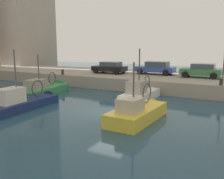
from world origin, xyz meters
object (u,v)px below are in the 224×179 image
(fishing_boat_green, at_px, (45,92))
(parked_car_blue, at_px, (156,68))
(parked_car_green, at_px, (201,70))
(mooring_bollard_south, at_px, (221,82))
(fishing_boat_navy, at_px, (25,106))
(fishing_boat_white, at_px, (142,97))
(mooring_bollard_mid, at_px, (63,72))
(parked_car_black, at_px, (110,67))
(fishing_boat_yellow, at_px, (140,117))

(fishing_boat_green, xyz_separation_m, parked_car_blue, (9.57, -7.31, 1.80))
(parked_car_green, height_order, mooring_bollard_south, parked_car_green)
(fishing_boat_navy, bearing_deg, fishing_boat_green, 27.97)
(fishing_boat_white, height_order, mooring_bollard_south, fishing_boat_white)
(fishing_boat_white, bearing_deg, mooring_bollard_mid, 75.15)
(fishing_boat_green, xyz_separation_m, parked_car_green, (8.88, -12.19, 1.79))
(fishing_boat_green, distance_m, parked_car_blue, 12.18)
(fishing_boat_navy, xyz_separation_m, parked_car_black, (12.81, 0.16, 1.73))
(fishing_boat_yellow, bearing_deg, fishing_boat_white, 20.18)
(parked_car_black, bearing_deg, mooring_bollard_south, -106.32)
(parked_car_green, bearing_deg, mooring_bollard_south, -153.11)
(fishing_boat_navy, xyz_separation_m, parked_car_green, (13.64, -9.66, 1.76))
(parked_car_blue, bearing_deg, mooring_bollard_mid, 119.49)
(parked_car_blue, xyz_separation_m, parked_car_black, (-1.52, 4.94, -0.04))
(fishing_boat_navy, relative_size, fishing_boat_white, 1.17)
(fishing_boat_navy, relative_size, parked_car_blue, 1.60)
(fishing_boat_yellow, distance_m, fishing_boat_white, 5.57)
(parked_car_blue, height_order, mooring_bollard_mid, parked_car_blue)
(fishing_boat_yellow, bearing_deg, fishing_boat_green, 72.13)
(parked_car_blue, bearing_deg, mooring_bollard_south, -125.42)
(parked_car_black, bearing_deg, parked_car_blue, -72.91)
(fishing_boat_yellow, xyz_separation_m, fishing_boat_white, (5.23, 1.92, 0.06))
(fishing_boat_navy, distance_m, fishing_boat_white, 9.02)
(fishing_boat_green, xyz_separation_m, mooring_bollard_mid, (4.53, 1.60, 1.35))
(fishing_boat_white, height_order, mooring_bollard_mid, fishing_boat_white)
(fishing_boat_navy, height_order, mooring_bollard_south, fishing_boat_navy)
(fishing_boat_green, relative_size, fishing_boat_navy, 1.00)
(fishing_boat_navy, xyz_separation_m, mooring_bollard_south, (9.29, -11.87, 1.32))
(parked_car_black, bearing_deg, fishing_boat_white, -134.55)
(fishing_boat_navy, bearing_deg, fishing_boat_white, -43.45)
(parked_car_black, height_order, mooring_bollard_south, parked_car_black)
(fishing_boat_navy, xyz_separation_m, fishing_boat_white, (6.55, -6.21, 0.02))
(parked_car_blue, relative_size, parked_car_green, 1.10)
(fishing_boat_navy, height_order, parked_car_green, fishing_boat_navy)
(parked_car_black, xyz_separation_m, mooring_bollard_mid, (-3.52, 3.97, -0.41))
(fishing_boat_white, distance_m, parked_car_blue, 8.10)
(fishing_boat_navy, distance_m, parked_car_blue, 15.21)
(parked_car_green, xyz_separation_m, mooring_bollard_south, (-4.35, -2.21, -0.44))
(fishing_boat_navy, height_order, parked_car_black, fishing_boat_navy)
(parked_car_black, bearing_deg, fishing_boat_yellow, -144.21)
(fishing_boat_green, height_order, parked_car_blue, fishing_boat_green)
(fishing_boat_green, distance_m, mooring_bollard_south, 15.15)
(fishing_boat_navy, relative_size, mooring_bollard_south, 12.27)
(fishing_boat_green, bearing_deg, parked_car_green, -53.92)
(fishing_boat_green, height_order, parked_car_black, fishing_boat_green)
(fishing_boat_yellow, xyz_separation_m, mooring_bollard_mid, (7.97, 12.26, 1.36))
(fishing_boat_green, bearing_deg, fishing_boat_yellow, -107.87)
(fishing_boat_green, xyz_separation_m, fishing_boat_navy, (-4.76, -2.53, 0.03))
(mooring_bollard_south, relative_size, mooring_bollard_mid, 1.00)
(mooring_bollard_south, xyz_separation_m, mooring_bollard_mid, (0.00, 16.00, 0.00))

